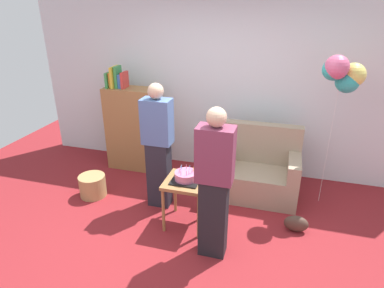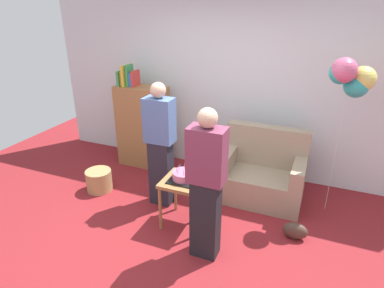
% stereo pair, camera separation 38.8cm
% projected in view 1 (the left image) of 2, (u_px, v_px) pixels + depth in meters
% --- Properties ---
extents(ground_plane, '(8.00, 8.00, 0.00)m').
position_uv_depth(ground_plane, '(183.00, 246.00, 3.67)').
color(ground_plane, maroon).
extents(wall_back, '(6.00, 0.10, 2.70)m').
position_uv_depth(wall_back, '(223.00, 84.00, 4.94)').
color(wall_back, silver).
rests_on(wall_back, ground_plane).
extents(couch, '(1.10, 0.70, 0.96)m').
position_uv_depth(couch, '(257.00, 171.00, 4.55)').
color(couch, gray).
rests_on(couch, ground_plane).
extents(bookshelf, '(0.80, 0.36, 1.62)m').
position_uv_depth(bookshelf, '(133.00, 127.00, 5.16)').
color(bookshelf, olive).
rests_on(bookshelf, ground_plane).
extents(side_table, '(0.48, 0.48, 0.60)m').
position_uv_depth(side_table, '(186.00, 187.00, 3.84)').
color(side_table, olive).
rests_on(side_table, ground_plane).
extents(birthday_cake, '(0.32, 0.32, 0.17)m').
position_uv_depth(birthday_cake, '(186.00, 176.00, 3.79)').
color(birthday_cake, black).
rests_on(birthday_cake, side_table).
extents(person_blowing_candles, '(0.36, 0.22, 1.63)m').
position_uv_depth(person_blowing_candles, '(158.00, 146.00, 4.11)').
color(person_blowing_candles, '#23232D').
rests_on(person_blowing_candles, ground_plane).
extents(person_holding_cake, '(0.36, 0.22, 1.63)m').
position_uv_depth(person_holding_cake, '(214.00, 185.00, 3.26)').
color(person_holding_cake, black).
rests_on(person_holding_cake, ground_plane).
extents(wicker_basket, '(0.36, 0.36, 0.30)m').
position_uv_depth(wicker_basket, '(93.00, 186.00, 4.57)').
color(wicker_basket, '#A88451').
rests_on(wicker_basket, ground_plane).
extents(handbag, '(0.28, 0.14, 0.20)m').
position_uv_depth(handbag, '(296.00, 224.00, 3.87)').
color(handbag, '#473328').
rests_on(handbag, ground_plane).
extents(balloon_bunch, '(0.50, 0.40, 1.95)m').
position_uv_depth(balloon_bunch, '(343.00, 73.00, 3.76)').
color(balloon_bunch, silver).
rests_on(balloon_bunch, ground_plane).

